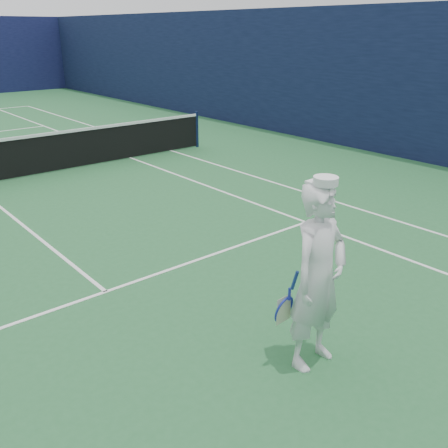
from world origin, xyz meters
name	(u,v)px	position (x,y,z in m)	size (l,w,h in m)	color
tennis_player	(318,277)	(1.02, -9.21, 1.01)	(0.82, 0.52, 2.08)	white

